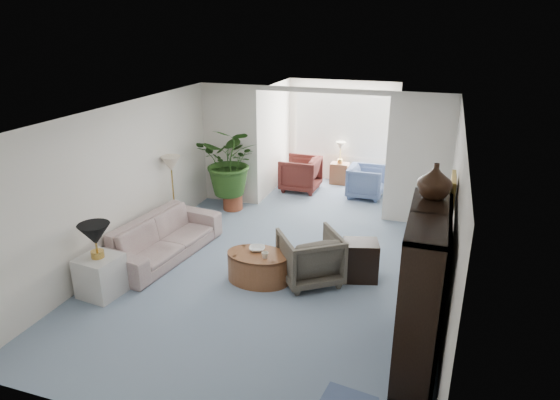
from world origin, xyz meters
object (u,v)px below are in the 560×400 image
(table_lamp, at_px, (95,234))
(framed_picture, at_px, (453,195))
(floor_lamp, at_px, (171,164))
(wingback_chair, at_px, (310,257))
(entertainment_cabinet, at_px, (422,289))
(sunroom_chair_maroon, at_px, (300,174))
(end_table, at_px, (101,276))
(plant_pot, at_px, (233,202))
(cabinet_urn, at_px, (435,181))
(side_table_dark, at_px, (360,260))
(sofa, at_px, (163,238))
(coffee_bowl, at_px, (257,249))
(coffee_table, at_px, (258,267))
(coffee_cup, at_px, (265,255))
(sunroom_chair_blue, at_px, (366,182))
(sunroom_table, at_px, (339,173))

(table_lamp, bearing_deg, framed_picture, 12.12)
(floor_lamp, height_order, wingback_chair, floor_lamp)
(entertainment_cabinet, bearing_deg, framed_picture, 76.96)
(entertainment_cabinet, relative_size, sunroom_chair_maroon, 2.14)
(end_table, relative_size, plant_pot, 1.47)
(floor_lamp, relative_size, cabinet_urn, 0.90)
(side_table_dark, bearing_deg, cabinet_urn, -50.40)
(wingback_chair, distance_m, cabinet_urn, 2.45)
(framed_picture, distance_m, sofa, 4.60)
(end_table, distance_m, coffee_bowl, 2.26)
(sofa, xyz_separation_m, entertainment_cabinet, (4.15, -1.36, 0.58))
(table_lamp, bearing_deg, sunroom_chair_maroon, 75.11)
(coffee_table, height_order, coffee_cup, coffee_cup)
(wingback_chair, height_order, plant_pot, wingback_chair)
(sunroom_chair_blue, bearing_deg, coffee_table, 168.23)
(sofa, xyz_separation_m, end_table, (-0.20, -1.35, -0.03))
(plant_pot, bearing_deg, cabinet_urn, -39.01)
(coffee_bowl, distance_m, sunroom_table, 4.87)
(coffee_cup, xyz_separation_m, plant_pot, (-1.71, 2.70, -0.34))
(plant_pot, relative_size, sunroom_chair_blue, 0.52)
(entertainment_cabinet, bearing_deg, cabinet_urn, 90.00)
(coffee_table, distance_m, entertainment_cabinet, 2.69)
(floor_lamp, distance_m, side_table_dark, 3.85)
(end_table, distance_m, table_lamp, 0.64)
(coffee_table, height_order, side_table_dark, side_table_dark)
(sofa, relative_size, wingback_chair, 2.62)
(sofa, bearing_deg, wingback_chair, -83.88)
(coffee_cup, height_order, side_table_dark, side_table_dark)
(framed_picture, height_order, sunroom_chair_blue, framed_picture)
(coffee_table, xyz_separation_m, sunroom_table, (0.18, 4.96, 0.03))
(framed_picture, distance_m, sunroom_table, 5.78)
(coffee_table, height_order, sunroom_table, sunroom_table)
(coffee_cup, height_order, plant_pot, coffee_cup)
(entertainment_cabinet, bearing_deg, sunroom_chair_blue, 105.28)
(coffee_table, distance_m, sunroom_chair_blue, 4.31)
(entertainment_cabinet, bearing_deg, plant_pot, 136.85)
(sofa, relative_size, table_lamp, 5.09)
(side_table_dark, distance_m, entertainment_cabinet, 1.98)
(wingback_chair, height_order, sunroom_chair_maroon, wingback_chair)
(table_lamp, bearing_deg, sunroom_chair_blue, 61.19)
(table_lamp, distance_m, floor_lamp, 2.49)
(end_table, relative_size, table_lamp, 1.34)
(sofa, height_order, cabinet_urn, cabinet_urn)
(side_table_dark, bearing_deg, sunroom_chair_maroon, 118.77)
(sofa, relative_size, entertainment_cabinet, 1.24)
(sofa, height_order, wingback_chair, wingback_chair)
(table_lamp, bearing_deg, coffee_table, 28.42)
(cabinet_urn, bearing_deg, sunroom_chair_maroon, 121.59)
(table_lamp, height_order, coffee_table, table_lamp)
(coffee_bowl, bearing_deg, sofa, 174.04)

